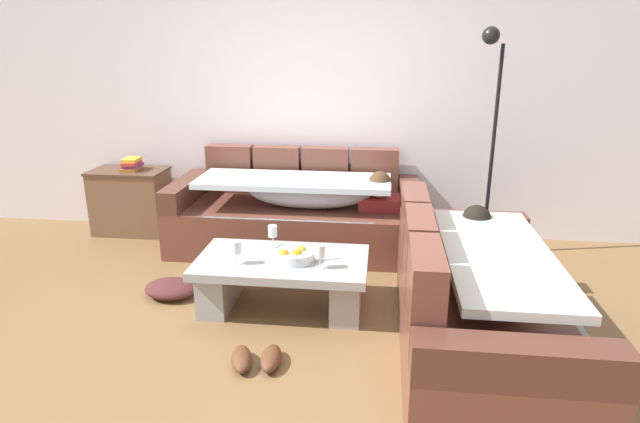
# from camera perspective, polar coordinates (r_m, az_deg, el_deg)

# --- Properties ---
(ground_plane) EXTENTS (14.00, 14.00, 0.00)m
(ground_plane) POSITION_cam_1_polar(r_m,az_deg,el_deg) (3.53, -4.30, -13.57)
(ground_plane) COLOR brown
(back_wall) EXTENTS (9.00, 0.10, 2.70)m
(back_wall) POSITION_cam_1_polar(r_m,az_deg,el_deg) (5.16, -0.04, 12.39)
(back_wall) COLOR white
(back_wall) RESTS_ON ground_plane
(couch_along_wall) EXTENTS (2.24, 0.92, 0.88)m
(couch_along_wall) POSITION_cam_1_polar(r_m,az_deg,el_deg) (4.87, -2.25, -0.18)
(couch_along_wall) COLOR brown
(couch_along_wall) RESTS_ON ground_plane
(couch_near_window) EXTENTS (0.92, 1.98, 0.88)m
(couch_near_window) POSITION_cam_1_polar(r_m,az_deg,el_deg) (3.37, 16.40, -9.38)
(couch_near_window) COLOR brown
(couch_near_window) RESTS_ON ground_plane
(coffee_table) EXTENTS (1.20, 0.68, 0.38)m
(coffee_table) POSITION_cam_1_polar(r_m,az_deg,el_deg) (3.81, -4.05, -7.00)
(coffee_table) COLOR #9A9E9E
(coffee_table) RESTS_ON ground_plane
(fruit_bowl) EXTENTS (0.28, 0.28, 0.10)m
(fruit_bowl) POSITION_cam_1_polar(r_m,az_deg,el_deg) (3.70, -2.70, -4.70)
(fruit_bowl) COLOR silver
(fruit_bowl) RESTS_ON coffee_table
(wine_glass_near_left) EXTENTS (0.07, 0.07, 0.17)m
(wine_glass_near_left) POSITION_cam_1_polar(r_m,az_deg,el_deg) (3.66, -8.98, -3.88)
(wine_glass_near_left) COLOR silver
(wine_glass_near_left) RESTS_ON coffee_table
(wine_glass_near_right) EXTENTS (0.07, 0.07, 0.17)m
(wine_glass_near_right) POSITION_cam_1_polar(r_m,az_deg,el_deg) (3.55, 0.01, -4.37)
(wine_glass_near_right) COLOR silver
(wine_glass_near_right) RESTS_ON coffee_table
(wine_glass_far_back) EXTENTS (0.07, 0.07, 0.17)m
(wine_glass_far_back) POSITION_cam_1_polar(r_m,az_deg,el_deg) (3.93, -5.10, -2.22)
(wine_glass_far_back) COLOR silver
(wine_glass_far_back) RESTS_ON coffee_table
(open_magazine) EXTENTS (0.34, 0.30, 0.01)m
(open_magazine) POSITION_cam_1_polar(r_m,az_deg,el_deg) (3.79, -0.39, -4.65)
(open_magazine) COLOR white
(open_magazine) RESTS_ON coffee_table
(side_cabinet) EXTENTS (0.72, 0.44, 0.64)m
(side_cabinet) POSITION_cam_1_polar(r_m,az_deg,el_deg) (5.61, -19.61, 1.06)
(side_cabinet) COLOR brown
(side_cabinet) RESTS_ON ground_plane
(book_stack_on_cabinet) EXTENTS (0.16, 0.23, 0.12)m
(book_stack_on_cabinet) POSITION_cam_1_polar(r_m,az_deg,el_deg) (5.50, -19.57, 4.80)
(book_stack_on_cabinet) COLOR #B76623
(book_stack_on_cabinet) RESTS_ON side_cabinet
(floor_lamp) EXTENTS (0.33, 0.31, 1.95)m
(floor_lamp) POSITION_cam_1_polar(r_m,az_deg,el_deg) (4.71, 17.69, 8.19)
(floor_lamp) COLOR black
(floor_lamp) RESTS_ON ground_plane
(pair_of_shoes) EXTENTS (0.33, 0.31, 0.09)m
(pair_of_shoes) POSITION_cam_1_polar(r_m,az_deg,el_deg) (3.28, -6.86, -15.41)
(pair_of_shoes) COLOR #59331E
(pair_of_shoes) RESTS_ON ground_plane
(crumpled_garment) EXTENTS (0.44, 0.37, 0.12)m
(crumpled_garment) POSITION_cam_1_polar(r_m,az_deg,el_deg) (4.19, -15.72, -7.96)
(crumpled_garment) COLOR #4C2323
(crumpled_garment) RESTS_ON ground_plane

